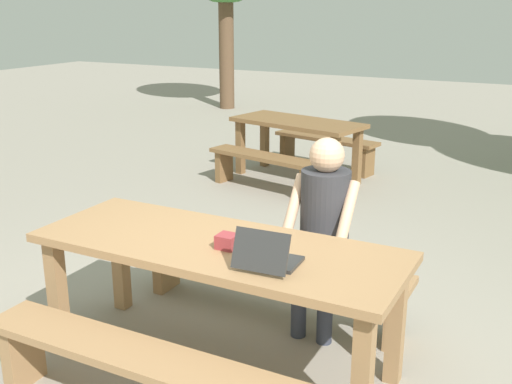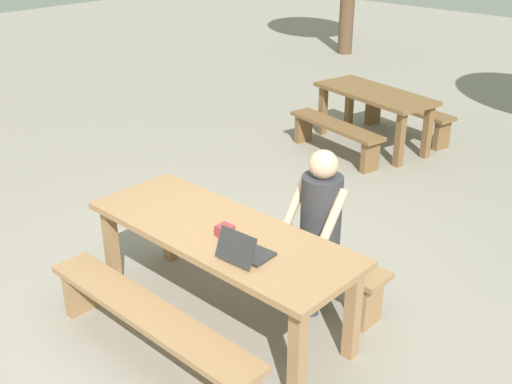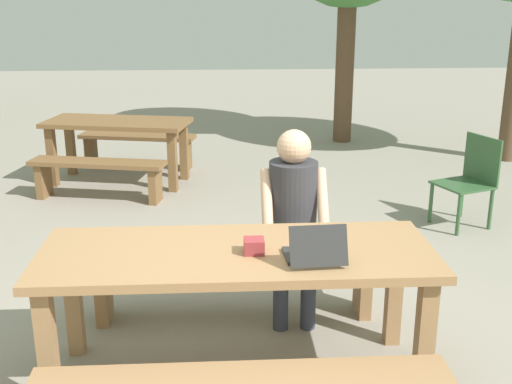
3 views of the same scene
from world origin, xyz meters
TOP-DOWN VIEW (x-y plane):
  - ground_plane at (0.00, 0.00)m, footprint 30.00×30.00m
  - picnic_table_front at (0.00, 0.00)m, footprint 2.15×0.80m
  - bench_near at (0.00, -0.69)m, footprint 1.95×0.30m
  - bench_far at (0.00, 0.69)m, footprint 1.95×0.30m
  - laptop at (0.40, -0.17)m, footprint 0.31×0.31m
  - small_pouch at (0.09, -0.04)m, footprint 0.11×0.10m
  - person_seated at (0.38, 0.66)m, footprint 0.42×0.41m
  - picnic_table_mid at (-1.24, 3.96)m, footprint 1.71×1.01m
  - bench_mid_south at (-1.37, 3.33)m, footprint 1.47×0.59m
  - bench_mid_north at (-1.10, 4.59)m, footprint 1.47×0.59m

SIDE VIEW (x-z plane):
  - ground_plane at x=0.00m, z-range 0.00..0.00m
  - bench_mid_south at x=-1.37m, z-range 0.10..0.52m
  - bench_mid_north at x=-1.10m, z-range 0.10..0.52m
  - bench_near at x=0.00m, z-range 0.12..0.55m
  - bench_far at x=0.00m, z-range 0.12..0.55m
  - picnic_table_mid at x=-1.24m, z-range 0.24..0.96m
  - picnic_table_front at x=0.00m, z-range 0.28..1.06m
  - person_seated at x=0.38m, z-range 0.11..1.40m
  - small_pouch at x=0.09m, z-range 0.78..0.86m
  - laptop at x=0.40m, z-range 0.72..0.94m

